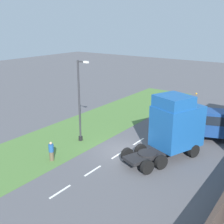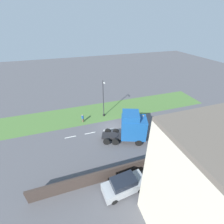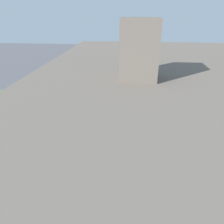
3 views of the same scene
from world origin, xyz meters
name	(u,v)px [view 3 (image 3 of 3)]	position (x,y,z in m)	size (l,w,h in m)	color
ground_plane	(125,124)	(0.00, 0.00, 0.00)	(120.00, 120.00, 0.00)	#515156
grass_verge	(127,103)	(-6.00, 0.00, 0.01)	(7.00, 44.00, 0.01)	#4C7538
lane_markings	(119,124)	(0.00, -0.70, 0.00)	(0.16, 14.60, 0.00)	white
boundary_wall	(119,170)	(9.00, 0.00, 0.90)	(0.25, 24.00, 1.80)	#382D28
lorry_cab	(143,120)	(3.55, 1.86, 2.46)	(4.65, 6.83, 5.06)	black
flatbed_truck	(204,142)	(5.24, 7.15, 1.45)	(3.78, 5.68, 2.76)	navy
parked_car	(86,184)	(10.79, -2.23, 0.98)	(2.29, 4.83, 2.02)	#9EA3A8
lamp_post	(124,85)	(-4.28, -0.34, 3.28)	(1.30, 0.36, 7.17)	black
pedestrian	(92,104)	(-3.56, -4.51, 0.75)	(0.39, 0.39, 1.54)	brown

